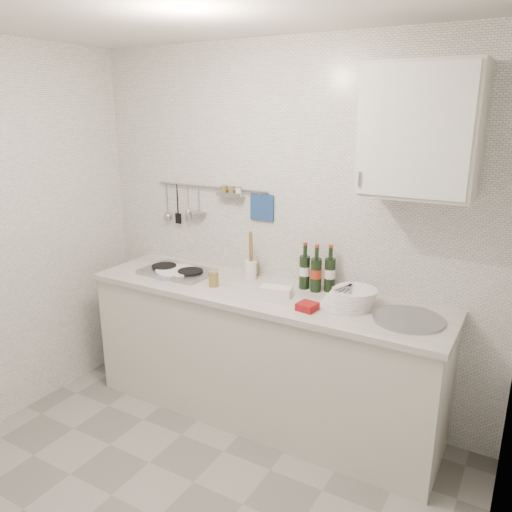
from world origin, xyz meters
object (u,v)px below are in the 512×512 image
at_px(plate_stack_hob, 175,272).
at_px(utensil_crock, 251,268).
at_px(wall_cabinet, 421,131).
at_px(plate_stack_sink, 350,298).
at_px(wine_bottles, 317,267).

relative_size(plate_stack_hob, utensil_crock, 0.87).
bearing_deg(utensil_crock, wall_cabinet, -2.58).
distance_m(plate_stack_sink, utensil_crock, 0.79).
height_order(wall_cabinet, plate_stack_hob, wall_cabinet).
height_order(wall_cabinet, wine_bottles, wall_cabinet).
relative_size(wine_bottles, utensil_crock, 0.89).
relative_size(plate_stack_hob, wine_bottles, 0.98).
distance_m(plate_stack_hob, utensil_crock, 0.56).
distance_m(wall_cabinet, wine_bottles, 1.06).
bearing_deg(plate_stack_sink, wall_cabinet, 16.79).
bearing_deg(wine_bottles, wall_cabinet, -6.85).
xyz_separation_m(plate_stack_hob, wine_bottles, (1.01, 0.22, 0.14)).
height_order(wall_cabinet, plate_stack_sink, wall_cabinet).
distance_m(wall_cabinet, utensil_crock, 1.44).
bearing_deg(plate_stack_sink, wine_bottles, 150.63).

